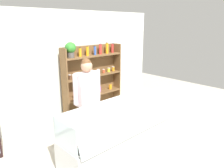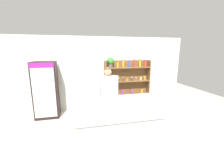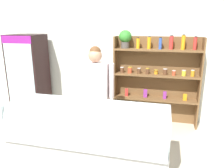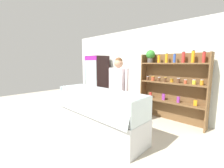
{
  "view_description": "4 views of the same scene",
  "coord_description": "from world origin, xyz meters",
  "px_view_note": "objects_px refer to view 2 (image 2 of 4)",
  "views": [
    {
      "loc": [
        -2.39,
        -2.53,
        2.38
      ],
      "look_at": [
        0.44,
        0.5,
        1.22
      ],
      "focal_mm": 35.0,
      "sensor_mm": 36.0,
      "label": 1
    },
    {
      "loc": [
        -0.79,
        -3.42,
        2.19
      ],
      "look_at": [
        0.19,
        0.78,
        1.23
      ],
      "focal_mm": 24.0,
      "sensor_mm": 36.0,
      "label": 2
    },
    {
      "loc": [
        1.2,
        -2.59,
        2.09
      ],
      "look_at": [
        0.38,
        0.75,
        1.13
      ],
      "focal_mm": 35.0,
      "sensor_mm": 36.0,
      "label": 3
    },
    {
      "loc": [
        2.64,
        -2.05,
        1.59
      ],
      "look_at": [
        0.11,
        0.55,
        1.08
      ],
      "focal_mm": 24.0,
      "sensor_mm": 36.0,
      "label": 4
    }
  ],
  "objects_px": {
    "deli_display_case": "(118,124)",
    "shop_clerk": "(108,90)",
    "drinks_fridge": "(46,90)",
    "shelving_unit": "(125,80)"
  },
  "relations": [
    {
      "from": "deli_display_case",
      "to": "shop_clerk",
      "type": "xyz_separation_m",
      "value": [
        -0.11,
        0.78,
        0.72
      ]
    },
    {
      "from": "deli_display_case",
      "to": "drinks_fridge",
      "type": "bearing_deg",
      "value": 140.3
    },
    {
      "from": "drinks_fridge",
      "to": "shop_clerk",
      "type": "relative_size",
      "value": 1.07
    },
    {
      "from": "deli_display_case",
      "to": "shop_clerk",
      "type": "distance_m",
      "value": 1.07
    },
    {
      "from": "shelving_unit",
      "to": "drinks_fridge",
      "type": "bearing_deg",
      "value": -176.02
    },
    {
      "from": "drinks_fridge",
      "to": "shelving_unit",
      "type": "height_order",
      "value": "shelving_unit"
    },
    {
      "from": "drinks_fridge",
      "to": "shop_clerk",
      "type": "height_order",
      "value": "drinks_fridge"
    },
    {
      "from": "shelving_unit",
      "to": "shop_clerk",
      "type": "distance_m",
      "value": 1.41
    },
    {
      "from": "deli_display_case",
      "to": "shop_clerk",
      "type": "bearing_deg",
      "value": 97.95
    },
    {
      "from": "drinks_fridge",
      "to": "deli_display_case",
      "type": "relative_size",
      "value": 0.82
    }
  ]
}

